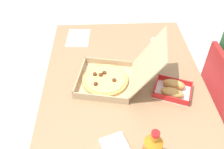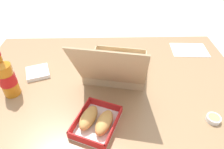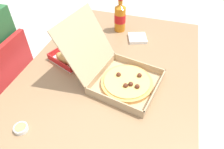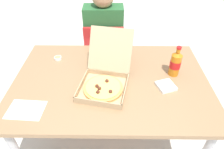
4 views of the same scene
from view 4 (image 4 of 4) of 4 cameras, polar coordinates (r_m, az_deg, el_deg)
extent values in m
plane|color=beige|center=(1.94, -0.23, -17.71)|extent=(10.00, 10.00, 0.00)
cube|color=#997551|center=(1.41, -0.30, -1.82)|extent=(1.34, 0.90, 0.03)
cylinder|color=#B7B7BC|center=(2.03, -17.28, -2.26)|extent=(0.05, 0.05, 0.69)
cylinder|color=#B7B7BC|center=(2.02, 17.21, -2.53)|extent=(0.05, 0.05, 0.69)
cube|color=red|center=(2.18, -2.08, 5.70)|extent=(0.41, 0.41, 0.04)
cube|color=red|center=(1.91, -2.33, 7.93)|extent=(0.36, 0.04, 0.38)
cylinder|color=#B2B2B7|center=(2.44, 2.12, 3.68)|extent=(0.03, 0.03, 0.43)
cylinder|color=#B2B2B7|center=(2.45, -5.88, 3.62)|extent=(0.03, 0.03, 0.43)
cylinder|color=#B2B2B7|center=(2.17, 2.46, -1.50)|extent=(0.03, 0.03, 0.43)
cylinder|color=#B2B2B7|center=(2.18, -6.50, -1.55)|extent=(0.03, 0.03, 0.43)
cylinder|color=#333847|center=(2.41, 0.24, 3.60)|extent=(0.09, 0.09, 0.45)
cylinder|color=#333847|center=(2.42, -4.04, 3.56)|extent=(0.09, 0.09, 0.45)
cube|color=#333847|center=(2.22, 0.28, 8.64)|extent=(0.12, 0.30, 0.10)
cube|color=#333847|center=(2.23, -4.41, 8.59)|extent=(0.12, 0.30, 0.10)
cube|color=#286033|center=(1.96, -2.34, 12.83)|extent=(0.36, 0.19, 0.42)
cube|color=tan|center=(1.32, -2.49, -4.27)|extent=(0.35, 0.35, 0.01)
cube|color=tan|center=(1.20, -4.17, -8.08)|extent=(0.29, 0.06, 0.04)
cube|color=tan|center=(1.34, -8.55, -2.64)|extent=(0.06, 0.29, 0.04)
cube|color=tan|center=(1.28, 3.79, -4.42)|extent=(0.06, 0.29, 0.04)
cube|color=tan|center=(1.41, -1.12, 0.36)|extent=(0.29, 0.06, 0.04)
cube|color=tan|center=(1.39, -0.49, 7.10)|extent=(0.32, 0.21, 0.26)
cylinder|color=tan|center=(1.31, -2.51, -3.89)|extent=(0.26, 0.26, 0.02)
cylinder|color=#EAC666|center=(1.30, -2.52, -3.50)|extent=(0.23, 0.23, 0.01)
sphere|color=#562819|center=(1.26, -0.37, -4.81)|extent=(0.02, 0.02, 0.02)
sphere|color=#562819|center=(1.30, -4.26, -3.27)|extent=(0.02, 0.02, 0.02)
sphere|color=#562819|center=(1.26, -3.99, -4.93)|extent=(0.02, 0.02, 0.02)
sphere|color=#562819|center=(1.28, -3.58, -3.92)|extent=(0.02, 0.02, 0.02)
sphere|color=#562819|center=(1.33, -1.40, -1.80)|extent=(0.02, 0.02, 0.02)
cube|color=white|center=(1.60, 1.59, 4.54)|extent=(0.21, 0.23, 0.00)
cube|color=red|center=(1.52, 0.32, 3.34)|extent=(0.14, 0.06, 0.03)
cube|color=red|center=(1.66, 2.79, 6.77)|extent=(0.14, 0.06, 0.03)
cube|color=red|center=(1.61, -0.81, 5.69)|extent=(0.08, 0.18, 0.03)
cube|color=red|center=(1.57, 4.08, 4.55)|extent=(0.08, 0.18, 0.03)
ellipsoid|color=tan|center=(1.59, 0.50, 5.65)|extent=(0.10, 0.13, 0.05)
ellipsoid|color=tan|center=(1.57, 2.74, 5.13)|extent=(0.10, 0.13, 0.05)
cylinder|color=orange|center=(1.46, 17.32, 2.59)|extent=(0.07, 0.07, 0.16)
cone|color=orange|center=(1.41, 18.03, 5.61)|extent=(0.07, 0.07, 0.02)
cylinder|color=orange|center=(1.40, 18.23, 6.46)|extent=(0.03, 0.03, 0.02)
cylinder|color=red|center=(1.39, 18.39, 7.13)|extent=(0.03, 0.03, 0.01)
cylinder|color=red|center=(1.46, 17.38, 2.84)|extent=(0.07, 0.07, 0.06)
cube|color=white|center=(1.30, -23.07, -9.13)|extent=(0.22, 0.16, 0.00)
cube|color=white|center=(1.38, 14.92, -3.13)|extent=(0.14, 0.14, 0.02)
cylinder|color=white|center=(1.64, -14.97, 4.49)|extent=(0.06, 0.06, 0.02)
cylinder|color=#DBBC66|center=(1.64, -15.01, 4.66)|extent=(0.05, 0.05, 0.01)
camera|label=1|loc=(1.31, 52.38, 28.83)|focal=38.69mm
camera|label=2|loc=(1.82, 0.21, 31.17)|focal=32.30mm
camera|label=3|loc=(1.13, -44.83, 20.16)|focal=32.72mm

